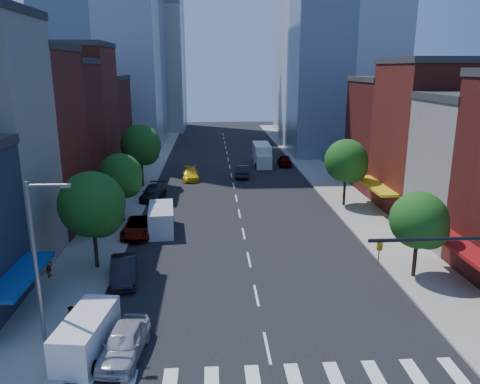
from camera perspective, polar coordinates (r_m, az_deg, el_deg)
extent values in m
plane|color=black|center=(26.56, 3.34, -18.41)|extent=(220.00, 220.00, 0.00)
cube|color=gray|center=(64.42, -12.14, 1.52)|extent=(5.00, 120.00, 0.15)
cube|color=gray|center=(65.52, 10.03, 1.85)|extent=(5.00, 120.00, 0.15)
cube|color=silver|center=(24.12, 4.26, -22.29)|extent=(19.00, 3.00, 0.01)
cube|color=maroon|center=(46.69, -26.56, 5.22)|extent=(12.00, 9.00, 16.00)
cube|color=#511714|center=(54.61, -23.14, 6.24)|extent=(12.00, 8.00, 15.00)
cube|color=maroon|center=(62.52, -20.70, 8.35)|extent=(12.00, 9.00, 17.00)
cube|color=#511714|center=(71.82, -18.40, 7.66)|extent=(12.00, 10.00, 13.00)
cube|color=maroon|center=(52.33, 23.68, 5.86)|extent=(12.00, 10.00, 15.00)
cube|color=#511714|center=(61.43, 19.39, 6.48)|extent=(12.00, 10.00, 13.00)
cube|color=#9EA5AD|center=(118.76, -11.73, 21.06)|extent=(18.00, 18.00, 56.00)
cylinder|color=black|center=(21.23, 24.41, -5.23)|extent=(7.00, 0.16, 0.16)
imported|color=gold|center=(20.23, 16.63, -7.28)|extent=(0.22, 0.18, 1.10)
cylinder|color=slate|center=(26.68, -23.61, -8.26)|extent=(0.20, 0.20, 9.00)
cylinder|color=slate|center=(25.06, -22.47, 0.78)|extent=(2.00, 0.14, 0.14)
cube|color=slate|center=(24.79, -20.49, 0.71)|extent=(0.50, 0.25, 0.18)
cylinder|color=black|center=(36.33, -17.23, -5.88)|extent=(0.28, 0.28, 3.92)
sphere|color=#164112|center=(35.43, -17.60, -1.42)|extent=(4.80, 4.80, 4.80)
sphere|color=#164112|center=(35.21, -16.67, -2.64)|extent=(3.36, 3.36, 3.36)
cylinder|color=black|center=(46.60, -14.17, -1.28)|extent=(0.28, 0.28, 3.64)
sphere|color=#164112|center=(45.93, -14.39, 1.99)|extent=(4.20, 4.20, 4.20)
sphere|color=#164112|center=(45.68, -13.66, 1.13)|extent=(2.94, 2.94, 2.94)
cylinder|color=black|center=(59.94, -11.85, 2.68)|extent=(0.28, 0.28, 4.20)
sphere|color=#164112|center=(59.38, -12.01, 5.66)|extent=(5.00, 5.00, 5.00)
sphere|color=#164112|center=(59.12, -11.43, 4.91)|extent=(3.50, 3.50, 3.50)
cylinder|color=black|center=(35.64, 20.59, -7.07)|extent=(0.28, 0.28, 3.36)
sphere|color=#164112|center=(34.82, 20.96, -3.21)|extent=(4.00, 4.00, 4.00)
sphere|color=#164112|center=(34.99, 21.97, -4.26)|extent=(2.80, 2.80, 2.80)
cylinder|color=black|center=(51.65, 12.63, 0.54)|extent=(0.28, 0.28, 3.92)
sphere|color=#164112|center=(51.02, 12.82, 3.74)|extent=(4.60, 4.60, 4.60)
sphere|color=#164112|center=(51.05, 13.51, 2.90)|extent=(3.22, 3.22, 3.22)
imported|color=#ACACB1|center=(26.10, -13.93, -17.38)|extent=(2.49, 5.01, 1.64)
imported|color=black|center=(34.33, -14.01, -9.22)|extent=(2.37, 5.12, 1.62)
imported|color=#999999|center=(43.07, -12.33, -4.19)|extent=(2.59, 5.47, 1.51)
imported|color=black|center=(54.33, -10.53, -0.07)|extent=(2.89, 5.75, 1.60)
cube|color=silver|center=(26.80, -18.17, -16.24)|extent=(2.66, 5.21, 2.09)
cube|color=black|center=(25.18, -19.91, -17.78)|extent=(1.96, 1.24, 0.90)
cylinder|color=black|center=(26.21, -21.42, -19.12)|extent=(0.35, 0.79, 0.76)
cylinder|color=black|center=(25.55, -17.56, -19.72)|extent=(0.35, 0.79, 0.76)
cylinder|color=black|center=(28.81, -18.47, -15.54)|extent=(0.35, 0.79, 0.76)
cylinder|color=black|center=(28.20, -14.97, -15.95)|extent=(0.35, 0.79, 0.76)
cube|color=silver|center=(43.55, -9.58, -3.28)|extent=(2.67, 5.68, 2.31)
cube|color=black|center=(41.46, -9.63, -3.74)|extent=(2.12, 1.27, 0.99)
cylinder|color=black|center=(42.06, -10.92, -5.12)|extent=(0.35, 0.86, 0.84)
cylinder|color=black|center=(42.01, -8.21, -5.02)|extent=(0.35, 0.86, 0.84)
cylinder|color=black|center=(45.60, -10.75, -3.52)|extent=(0.35, 0.86, 0.84)
cylinder|color=black|center=(45.55, -8.26, -3.43)|extent=(0.35, 0.86, 0.84)
imported|color=yellow|center=(63.39, -6.04, 2.18)|extent=(2.36, 5.23, 1.49)
imported|color=black|center=(64.53, 0.33, 2.57)|extent=(2.28, 5.17, 1.65)
imported|color=#999999|center=(72.50, 5.46, 3.87)|extent=(2.26, 4.97, 1.65)
cube|color=silver|center=(72.90, 2.65, 4.62)|extent=(2.52, 6.63, 3.25)
cube|color=silver|center=(69.22, 2.95, 3.64)|extent=(2.26, 1.86, 2.03)
cylinder|color=black|center=(70.04, 1.97, 3.23)|extent=(0.32, 0.92, 0.91)
cylinder|color=black|center=(70.26, 3.79, 3.24)|extent=(0.32, 0.92, 0.91)
cylinder|color=black|center=(74.51, 1.67, 3.94)|extent=(0.32, 0.92, 0.91)
cylinder|color=black|center=(74.72, 3.39, 3.95)|extent=(0.32, 0.92, 0.91)
imported|color=#999999|center=(36.28, -22.28, -8.31)|extent=(0.40, 0.60, 1.65)
imported|color=#999999|center=(28.84, -19.92, -14.35)|extent=(0.84, 0.92, 1.53)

